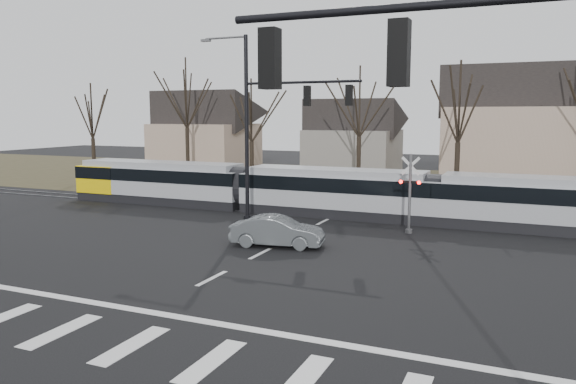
% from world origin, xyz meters
% --- Properties ---
extents(ground, '(140.00, 140.00, 0.00)m').
position_xyz_m(ground, '(0.00, 0.00, 0.00)').
color(ground, black).
extents(grass_verge, '(140.00, 28.00, 0.01)m').
position_xyz_m(grass_verge, '(0.00, 32.00, 0.01)').
color(grass_verge, '#38331E').
rests_on(grass_verge, ground).
extents(crosswalk, '(27.00, 2.60, 0.01)m').
position_xyz_m(crosswalk, '(0.00, -4.00, 0.01)').
color(crosswalk, silver).
rests_on(crosswalk, ground).
extents(stop_line, '(28.00, 0.35, 0.01)m').
position_xyz_m(stop_line, '(0.00, -1.80, 0.01)').
color(stop_line, silver).
rests_on(stop_line, ground).
extents(lane_dashes, '(0.18, 30.00, 0.01)m').
position_xyz_m(lane_dashes, '(0.00, 16.00, 0.01)').
color(lane_dashes, silver).
rests_on(lane_dashes, ground).
extents(rail_pair, '(90.00, 1.52, 0.06)m').
position_xyz_m(rail_pair, '(0.00, 15.80, 0.03)').
color(rail_pair, '#59595E').
rests_on(rail_pair, ground).
extents(tram, '(36.70, 2.72, 2.78)m').
position_xyz_m(tram, '(-0.15, 16.00, 1.52)').
color(tram, gray).
rests_on(tram, ground).
extents(sedan, '(2.92, 4.70, 1.38)m').
position_xyz_m(sedan, '(0.09, 7.56, 0.69)').
color(sedan, '#505558').
rests_on(sedan, ground).
extents(signal_pole_near_right, '(6.72, 0.44, 8.00)m').
position_xyz_m(signal_pole_near_right, '(10.11, -6.00, 5.17)').
color(signal_pole_near_right, black).
rests_on(signal_pole_near_right, ground).
extents(signal_pole_far, '(9.28, 0.44, 10.20)m').
position_xyz_m(signal_pole_far, '(-2.41, 12.50, 5.70)').
color(signal_pole_far, black).
rests_on(signal_pole_far, ground).
extents(rail_crossing_signal, '(1.08, 0.36, 4.00)m').
position_xyz_m(rail_crossing_signal, '(5.00, 12.79, 1.89)').
color(rail_crossing_signal, '#59595B').
rests_on(rail_crossing_signal, ground).
extents(tree_row, '(59.20, 7.20, 10.00)m').
position_xyz_m(tree_row, '(2.00, 26.00, 5.00)').
color(tree_row, black).
rests_on(tree_row, ground).
extents(house_a, '(9.72, 8.64, 8.60)m').
position_xyz_m(house_a, '(-20.00, 34.00, 4.46)').
color(house_a, gray).
rests_on(house_a, ground).
extents(house_b, '(8.64, 7.56, 7.65)m').
position_xyz_m(house_b, '(-5.00, 36.00, 3.97)').
color(house_b, slate).
rests_on(house_b, ground).
extents(house_c, '(10.80, 8.64, 10.10)m').
position_xyz_m(house_c, '(9.00, 33.00, 5.23)').
color(house_c, gray).
rests_on(house_c, ground).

